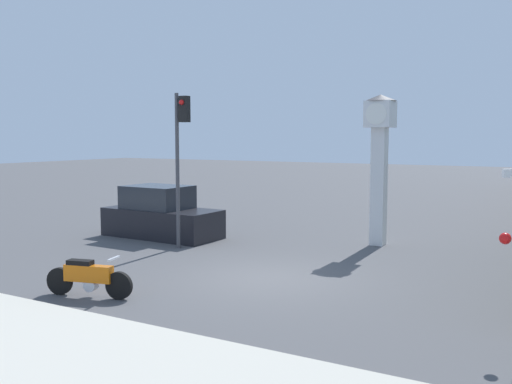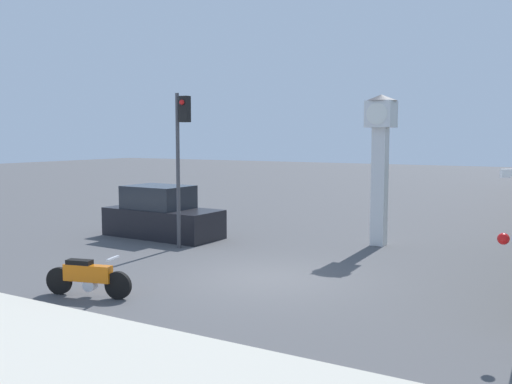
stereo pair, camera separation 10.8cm
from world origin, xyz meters
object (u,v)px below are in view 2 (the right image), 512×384
(parked_car, at_px, (162,216))
(motorcycle, at_px, (88,277))
(traffic_light, at_px, (181,143))
(clock_tower, at_px, (380,147))

(parked_car, bearing_deg, motorcycle, -60.71)
(traffic_light, xyz_separation_m, parked_car, (-1.92, 1.33, -2.56))
(clock_tower, xyz_separation_m, traffic_light, (-5.18, -3.65, 0.13))
(clock_tower, height_order, parked_car, clock_tower)
(traffic_light, bearing_deg, parked_car, 145.26)
(motorcycle, distance_m, traffic_light, 6.33)
(motorcycle, bearing_deg, traffic_light, 91.65)
(motorcycle, relative_size, clock_tower, 0.42)
(motorcycle, distance_m, parked_car, 7.61)
(motorcycle, bearing_deg, parked_car, 102.82)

